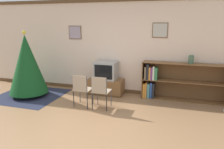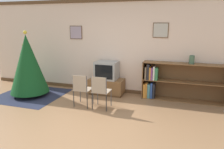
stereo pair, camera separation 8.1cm
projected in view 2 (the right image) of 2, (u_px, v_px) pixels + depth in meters
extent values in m
plane|color=#936B47|center=(79.00, 131.00, 4.23)|extent=(24.00, 24.00, 0.00)
cube|color=beige|center=(118.00, 47.00, 6.34)|extent=(8.79, 0.08, 2.70)
cube|color=brown|center=(118.00, 0.00, 5.98)|extent=(8.79, 0.03, 0.10)
cube|color=brown|center=(117.00, 90.00, 6.59)|extent=(8.79, 0.03, 0.10)
cube|color=brown|center=(76.00, 32.00, 6.59)|extent=(0.40, 0.02, 0.40)
cube|color=#A893A3|center=(76.00, 32.00, 6.58)|extent=(0.37, 0.01, 0.36)
cube|color=brown|center=(161.00, 30.00, 5.81)|extent=(0.41, 0.02, 0.40)
cube|color=#BCB7A8|center=(161.00, 30.00, 5.80)|extent=(0.37, 0.01, 0.36)
cube|color=#23283D|center=(31.00, 95.00, 6.29)|extent=(1.80, 1.73, 0.01)
cylinder|color=maroon|center=(31.00, 93.00, 6.28)|extent=(0.36, 0.36, 0.10)
cone|color=#14471E|center=(28.00, 64.00, 6.08)|extent=(1.07, 1.07, 1.63)
sphere|color=yellow|center=(25.00, 32.00, 5.88)|extent=(0.10, 0.10, 0.10)
sphere|color=silver|center=(23.00, 68.00, 6.33)|extent=(0.05, 0.05, 0.05)
sphere|color=silver|center=(30.00, 51.00, 6.15)|extent=(0.05, 0.05, 0.05)
sphere|color=silver|center=(30.00, 49.00, 6.12)|extent=(0.06, 0.06, 0.06)
sphere|color=#1E4CB2|center=(21.00, 69.00, 6.27)|extent=(0.05, 0.05, 0.05)
sphere|color=red|center=(21.00, 65.00, 6.20)|extent=(0.05, 0.05, 0.05)
sphere|color=gold|center=(23.00, 45.00, 5.95)|extent=(0.04, 0.04, 0.04)
sphere|color=silver|center=(32.00, 76.00, 6.57)|extent=(0.06, 0.06, 0.06)
sphere|color=red|center=(40.00, 78.00, 6.58)|extent=(0.06, 0.06, 0.06)
cube|color=brown|center=(107.00, 93.00, 6.42)|extent=(0.96, 0.49, 0.05)
cube|color=brown|center=(107.00, 86.00, 6.36)|extent=(1.00, 0.51, 0.40)
cube|color=#9E9E99|center=(107.00, 70.00, 6.26)|extent=(0.63, 0.48, 0.51)
cube|color=black|center=(104.00, 72.00, 6.03)|extent=(0.51, 0.01, 0.40)
cube|color=tan|center=(83.00, 89.00, 5.42)|extent=(0.40, 0.40, 0.02)
cube|color=tan|center=(80.00, 83.00, 5.20)|extent=(0.35, 0.02, 0.38)
cylinder|color=#4C4C51|center=(80.00, 94.00, 5.69)|extent=(0.02, 0.02, 0.42)
cylinder|color=#4C4C51|center=(93.00, 96.00, 5.59)|extent=(0.02, 0.02, 0.42)
cylinder|color=#4C4C51|center=(74.00, 99.00, 5.36)|extent=(0.02, 0.02, 0.42)
cylinder|color=#4C4C51|center=(87.00, 101.00, 5.25)|extent=(0.02, 0.02, 0.42)
cylinder|color=#4C4C51|center=(73.00, 91.00, 5.32)|extent=(0.02, 0.02, 0.82)
cylinder|color=#4C4C51|center=(87.00, 93.00, 5.21)|extent=(0.02, 0.02, 0.82)
cube|color=tan|center=(102.00, 91.00, 5.27)|extent=(0.40, 0.40, 0.02)
cube|color=tan|center=(99.00, 85.00, 5.05)|extent=(0.35, 0.02, 0.38)
cylinder|color=#4C4C51|center=(98.00, 96.00, 5.55)|extent=(0.02, 0.02, 0.42)
cylinder|color=#4C4C51|center=(111.00, 98.00, 5.44)|extent=(0.02, 0.02, 0.42)
cylinder|color=#4C4C51|center=(92.00, 101.00, 5.21)|extent=(0.02, 0.02, 0.42)
cylinder|color=#4C4C51|center=(106.00, 103.00, 5.11)|extent=(0.02, 0.02, 0.42)
cylinder|color=#4C4C51|center=(92.00, 93.00, 5.17)|extent=(0.02, 0.02, 0.82)
cylinder|color=#4C4C51|center=(106.00, 95.00, 5.06)|extent=(0.02, 0.02, 0.82)
cube|color=brown|center=(143.00, 79.00, 6.07)|extent=(0.02, 0.36, 1.01)
cube|color=brown|center=(186.00, 64.00, 5.62)|extent=(2.19, 0.36, 0.02)
cube|color=brown|center=(183.00, 100.00, 5.86)|extent=(2.19, 0.36, 0.02)
cube|color=brown|center=(184.00, 82.00, 5.73)|extent=(2.15, 0.36, 0.02)
cube|color=brown|center=(184.00, 81.00, 5.90)|extent=(2.19, 0.01, 1.01)
cube|color=orange|center=(145.00, 90.00, 6.06)|extent=(0.06, 0.24, 0.38)
cube|color=orange|center=(147.00, 90.00, 6.03)|extent=(0.04, 0.21, 0.42)
cube|color=teal|center=(149.00, 91.00, 6.03)|extent=(0.07, 0.24, 0.39)
cube|color=#2D4C93|center=(152.00, 90.00, 5.98)|extent=(0.05, 0.20, 0.42)
cube|color=#232328|center=(154.00, 90.00, 6.00)|extent=(0.05, 0.27, 0.41)
cube|color=#756047|center=(146.00, 73.00, 5.97)|extent=(0.05, 0.30, 0.34)
cube|color=#232328|center=(149.00, 71.00, 5.94)|extent=(0.06, 0.29, 0.42)
cube|color=orange|center=(151.00, 73.00, 5.94)|extent=(0.04, 0.30, 0.34)
cube|color=#7A3D7F|center=(152.00, 74.00, 5.89)|extent=(0.04, 0.23, 0.33)
cube|color=silver|center=(154.00, 73.00, 5.89)|extent=(0.05, 0.27, 0.37)
cube|color=#337547|center=(157.00, 74.00, 5.85)|extent=(0.07, 0.22, 0.33)
cylinder|color=#47664C|center=(192.00, 60.00, 5.56)|extent=(0.13, 0.13, 0.21)
torus|color=#47664C|center=(192.00, 56.00, 5.54)|extent=(0.12, 0.12, 0.02)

